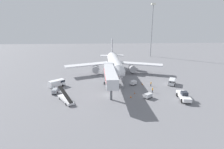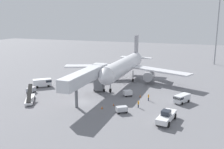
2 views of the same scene
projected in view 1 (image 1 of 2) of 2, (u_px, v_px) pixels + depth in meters
The scene contains 16 objects.
ground_plane at pixel (108, 95), 52.25m from camera, with size 300.00×300.00×0.00m, color slate.
airplane_at_gate at pixel (114, 63), 72.58m from camera, with size 41.22×37.19×13.62m.
jet_bridge at pixel (110, 74), 53.20m from camera, with size 3.48×21.05×7.57m.
pushback_tug at pixel (184, 96), 48.63m from camera, with size 3.32×7.26×2.44m.
belt_loader_truck at pixel (66, 99), 47.49m from camera, with size 5.49×7.23×3.45m.
service_van_near_center at pixel (57, 83), 58.80m from camera, with size 5.14×4.88×2.32m.
service_van_mid_center at pixel (172, 82), 60.77m from camera, with size 3.73×4.82×2.00m.
baggage_cart_rear_right at pixel (55, 91), 53.01m from camera, with size 1.43×2.60×1.50m.
baggage_cart_far_center at pixel (133, 83), 60.53m from camera, with size 2.49×2.42×1.53m.
baggage_cart_far_left at pixel (148, 96), 49.64m from camera, with size 2.67×2.47×1.39m.
ground_crew_worker_foreground at pixel (153, 90), 53.87m from camera, with size 0.33×0.33×1.66m.
ground_crew_worker_midground at pixel (151, 84), 59.31m from camera, with size 0.39×0.39×1.68m.
safety_cone_alpha at pixel (131, 97), 50.14m from camera, with size 0.41×0.41×0.63m.
safety_cone_bravo at pixel (142, 84), 61.12m from camera, with size 0.43×0.43×0.66m.
safety_cone_charlie at pixel (135, 93), 53.12m from camera, with size 0.32×0.32×0.50m.
apron_light_mast at pixel (152, 22), 110.64m from camera, with size 2.40×2.40×32.94m.
Camera 1 is at (-2.07, -48.62, 20.01)m, focal length 28.21 mm.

